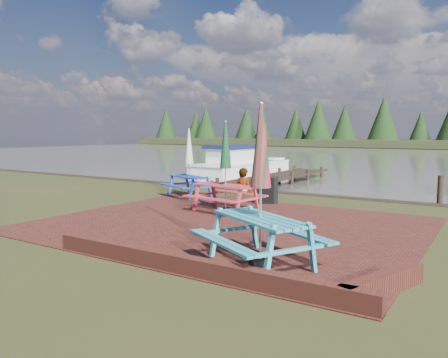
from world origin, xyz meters
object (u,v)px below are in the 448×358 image
picnic_table_blue (189,173)px  boat_jetty (240,167)px  picnic_table_red (226,181)px  chalkboard (267,190)px  person (244,168)px  picnic_table_teal (260,210)px  jetty (279,177)px

picnic_table_blue → boat_jetty: bearing=131.3°
picnic_table_red → chalkboard: size_ratio=2.93×
picnic_table_blue → boat_jetty: size_ratio=0.35×
person → picnic_table_red: bearing=114.3°
picnic_table_teal → chalkboard: size_ratio=3.13×
chalkboard → boat_jetty: size_ratio=0.13×
chalkboard → jetty: bearing=86.7°
chalkboard → person: person is taller
picnic_table_blue → jetty: bearing=111.1°
picnic_table_red → picnic_table_blue: picnic_table_red is taller
boat_jetty → person: person is taller
picnic_table_red → jetty: (-2.49, 8.83, -0.79)m
picnic_table_blue → jetty: 7.02m
chalkboard → boat_jetty: bearing=99.3°
boat_jetty → picnic_table_teal: bearing=-54.6°
picnic_table_red → person: 3.71m
picnic_table_red → chalkboard: 1.92m
jetty → person: person is taller
boat_jetty → picnic_table_blue: bearing=-67.7°
boat_jetty → person: bearing=-54.9°
picnic_table_red → person: picnic_table_red is taller
chalkboard → jetty: size_ratio=0.10×
picnic_table_red → boat_jetty: bearing=127.7°
picnic_table_red → picnic_table_blue: size_ratio=1.08×
picnic_table_teal → picnic_table_red: bearing=157.9°
picnic_table_teal → person: size_ratio=1.43×
picnic_table_teal → jetty: (-5.69, 12.78, -0.85)m
picnic_table_teal → chalkboard: (-2.78, 5.77, -0.51)m
picnic_table_red → picnic_table_teal: bearing=-41.5°
picnic_table_teal → person: 8.70m
picnic_table_blue → chalkboard: size_ratio=2.72×
chalkboard → boat_jetty: (-5.91, 8.37, -0.07)m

